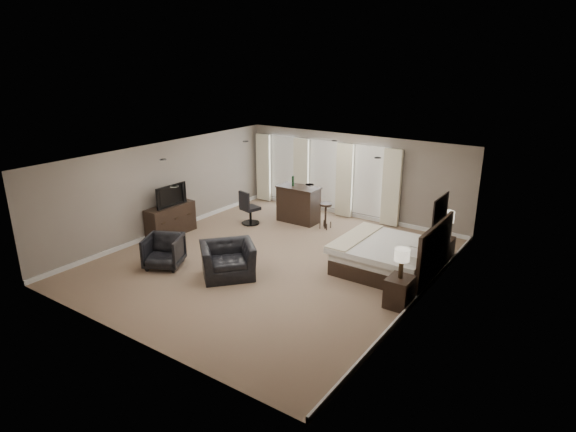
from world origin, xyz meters
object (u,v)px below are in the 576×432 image
Objects in this scene: nightstand_near at (399,292)px; lamp_far at (446,225)px; lamp_near at (401,264)px; bar_stool_right at (326,216)px; dresser at (171,220)px; bar_stool_left at (293,199)px; bar_counter at (298,204)px; armchair_far at (164,250)px; bed at (388,243)px; nightstand_far at (444,248)px; armchair_near at (227,255)px; desk_chair at (250,207)px; tv at (169,203)px.

lamp_far is at bearing 90.00° from nightstand_near.
nightstand_near is at bearing -90.00° from lamp_far.
lamp_near reaches higher than bar_stool_right.
dresser reaches higher than bar_stool_left.
bar_counter reaches higher than bar_stool_left.
bar_counter reaches higher than armchair_far.
dresser is (-6.92, 0.22, -0.50)m from lamp_near.
bed is at bearing -30.35° from bar_stool_left.
bed is 1.47× the size of dresser.
bed is 3.96× the size of nightstand_far.
bar_stool_left is (-5.30, 1.13, 0.12)m from nightstand_far.
armchair_far is 1.12× the size of bar_stool_right.
dresser is at bearing -128.10° from bar_counter.
dresser is 1.25× the size of armchair_near.
bar_stool_right is at bearing 138.55° from nightstand_near.
bar_stool_right is at bearing -141.00° from desk_chair.
dresser is 0.50m from tv.
bed is 4.82m from desk_chair.
bar_stool_left reaches higher than bar_stool_right.
lamp_far is 0.66× the size of tv.
lamp_near is at bearing -35.18° from bar_counter.
tv reaches higher than nightstand_far.
bed is 1.75m from nightstand_near.
bar_counter is at bearing 176.11° from bar_stool_right.
armchair_far is 1.09× the size of bar_stool_left.
lamp_near is at bearing -90.00° from lamp_far.
lamp_near is 6.68m from bar_stool_left.
bar_stool_right is (-3.57, 0.25, 0.11)m from nightstand_far.
armchair_near is 3.62m from desk_chair.
nightstand_near is at bearing -58.46° from bed.
nightstand_far is 0.37× the size of dresser.
bed is 2.11× the size of desk_chair.
dresser reaches higher than bar_stool_right.
nightstand_near reaches higher than nightstand_far.
bed reaches higher than nightstand_near.
dresser is 1.74× the size of armchair_far.
bed is 3.75m from armchair_near.
lamp_far reaches higher than nightstand_near.
bar_stool_left is (-5.30, 4.03, 0.08)m from nightstand_near.
nightstand_far is at bearing -4.02° from bar_counter.
desk_chair is at bearing -173.13° from lamp_far.
bar_stool_left is at bearing 131.92° from bar_counter.
lamp_near reaches higher than armchair_far.
nightstand_far is at bearing 90.00° from nightstand_near.
dresser is (-6.03, -1.23, -0.27)m from bed.
lamp_near is at bearing -13.29° from armchair_far.
bar_counter is (2.35, 3.00, 0.12)m from dresser.
dresser is 1.94× the size of bar_stool_right.
armchair_far reaches higher than bar_stool_left.
armchair_far is (-5.41, -1.39, -0.51)m from lamp_near.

